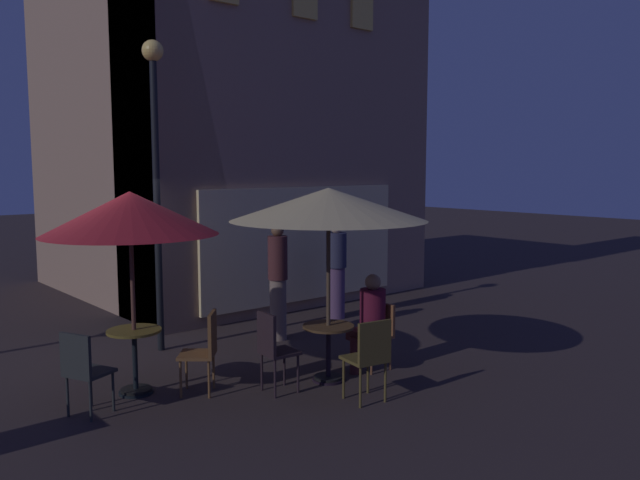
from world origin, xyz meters
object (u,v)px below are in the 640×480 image
Objects in this scene: cafe_chair_1 at (205,346)px; patron_seated_0 at (370,316)px; patio_umbrella_0 at (130,214)px; cafe_chair_4 at (377,329)px; patron_standing_2 at (336,270)px; cafe_chair_0 at (83,366)px; cafe_chair_3 at (369,353)px; cafe_chair_2 at (273,345)px; patron_standing_1 at (278,281)px; street_lamp_near_corner at (155,147)px; patio_umbrella_1 at (328,205)px; cafe_table_1 at (328,343)px; cafe_table_0 at (135,350)px.

patron_seated_0 reaches higher than cafe_chair_1.
patio_umbrella_0 is 2.75× the size of cafe_chair_4.
patron_standing_2 reaches higher than cafe_chair_1.
patron_seated_0 is at bearing -37.49° from cafe_chair_0.
patron_standing_2 reaches higher than cafe_chair_3.
cafe_chair_0 is at bearing 165.99° from cafe_chair_2.
cafe_chair_0 is at bearing -82.25° from patron_standing_1.
cafe_chair_4 is at bearing 171.01° from patron_standing_2.
cafe_chair_0 is 3.65m from patron_standing_1.
street_lamp_near_corner is 5.08× the size of cafe_chair_4.
patio_umbrella_0 is at bearing 150.66° from patio_umbrella_1.
cafe_chair_2 is 1.16m from cafe_chair_3.
street_lamp_near_corner is 2.69m from patron_standing_1.
patron_standing_1 is at bearing 58.14° from cafe_chair_2.
cafe_table_1 is (0.97, -2.61, -2.46)m from street_lamp_near_corner.
cafe_chair_0 reaches higher than cafe_chair_4.
patio_umbrella_0 is 1.33× the size of patron_standing_1.
cafe_chair_2 reaches higher than cafe_table_1.
patron_seated_0 is (-0.14, 0.01, 0.20)m from cafe_chair_4.
cafe_table_1 is (2.03, -1.14, -0.04)m from cafe_table_0.
cafe_table_1 is at bearing -69.65° from street_lamp_near_corner.
cafe_table_1 is 2.86m from patio_umbrella_0.
cafe_chair_3 is (0.64, -0.96, -0.00)m from cafe_chair_2.
cafe_chair_0 is at bearing -135.07° from street_lamp_near_corner.
cafe_chair_3 is at bearing 170.55° from cafe_chair_1.
patio_umbrella_1 reaches higher than cafe_chair_4.
cafe_chair_3 is 2.97m from patron_standing_1.
cafe_chair_1 is (0.63, -0.54, 0.06)m from cafe_table_0.
cafe_chair_1 is at bearing 138.29° from patron_standing_2.
cafe_chair_4 is at bearing -22.27° from patio_umbrella_0.
patron_standing_1 is at bearing 16.71° from cafe_table_0.
cafe_chair_3 is at bearing -76.79° from street_lamp_near_corner.
cafe_chair_2 is at bearing -40.31° from cafe_table_0.
cafe_chair_2 is at bearing 173.58° from patio_umbrella_1.
street_lamp_near_corner reaches higher than patio_umbrella_0.
cafe_chair_2 reaches higher than cafe_chair_3.
street_lamp_near_corner is at bearing 22.97° from cafe_chair_3.
cafe_table_1 is at bearing 0.00° from patio_umbrella_1.
street_lamp_near_corner is 4.74× the size of cafe_chair_0.
cafe_chair_3 is (2.61, -1.70, 0.03)m from cafe_chair_0.
cafe_table_0 is at bearing 0.00° from patio_umbrella_0.
patio_umbrella_1 is (0.00, 0.00, 1.72)m from cafe_table_1.
street_lamp_near_corner reaches higher than cafe_table_1.
cafe_chair_2 is at bearing -40.31° from patio_umbrella_0.
cafe_chair_2 is 1.13× the size of cafe_chair_4.
cafe_table_0 is at bearing 0.00° from cafe_chair_0.
cafe_chair_0 is at bearing -156.33° from cafe_table_0.
cafe_table_1 is 2.12m from patron_standing_1.
patio_umbrella_0 reaches higher than patron_standing_1.
patio_umbrella_0 is 1.76m from cafe_chair_0.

